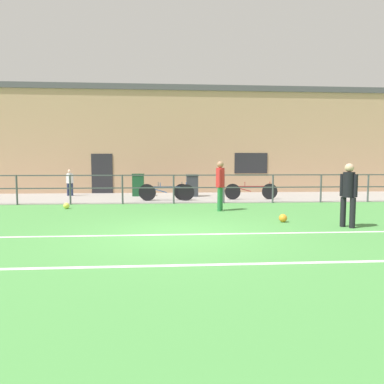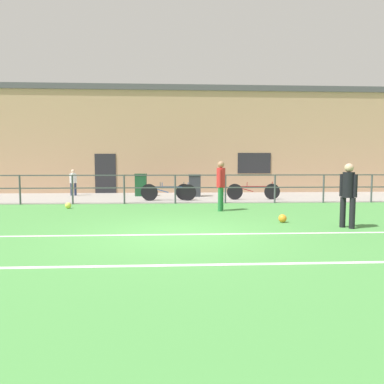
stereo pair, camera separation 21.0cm
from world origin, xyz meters
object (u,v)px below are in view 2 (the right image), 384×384
object	(u,v)px
player_goalkeeper	(348,191)
spectator_child	(73,181)
player_striker	(221,183)
soccer_ball_match	(283,218)
trash_bin_1	(195,185)
bicycle_parked_2	(253,191)
trash_bin_0	(141,185)
bicycle_parked_1	(166,192)
soccer_ball_spare	(68,205)
bicycle_parked_0	(169,192)

from	to	relation	value
player_goalkeeper	spectator_child	xyz separation A→B (m)	(-9.19, 9.06, -0.16)
player_striker	soccer_ball_match	world-z (taller)	player_striker
soccer_ball_match	trash_bin_1	xyz separation A→B (m)	(-1.93, 7.42, 0.44)
bicycle_parked_2	trash_bin_0	xyz separation A→B (m)	(-5.05, 1.98, 0.18)
spectator_child	player_striker	bearing A→B (deg)	141.95
bicycle_parked_1	bicycle_parked_2	world-z (taller)	bicycle_parked_1
soccer_ball_spare	bicycle_parked_2	bearing A→B (deg)	19.30
bicycle_parked_0	trash_bin_0	distance (m)	2.65
soccer_ball_spare	spectator_child	world-z (taller)	spectator_child
soccer_ball_spare	spectator_child	distance (m)	5.08
bicycle_parked_1	trash_bin_0	distance (m)	2.36
bicycle_parked_2	trash_bin_1	world-z (taller)	trash_bin_1
bicycle_parked_1	trash_bin_1	xyz separation A→B (m)	(1.32, 1.61, 0.17)
player_goalkeeper	soccer_ball_match	bearing A→B (deg)	19.58
soccer_ball_spare	bicycle_parked_0	bearing A→B (deg)	32.50
spectator_child	bicycle_parked_2	distance (m)	8.72
player_goalkeeper	player_striker	world-z (taller)	player_striker
bicycle_parked_0	bicycle_parked_1	bearing A→B (deg)	111.47
spectator_child	trash_bin_0	distance (m)	3.36
soccer_ball_spare	spectator_child	xyz separation A→B (m)	(-1.19, 4.90, 0.64)
bicycle_parked_0	player_goalkeeper	bearing A→B (deg)	-55.03
bicycle_parked_2	player_striker	bearing A→B (deg)	-119.23
soccer_ball_match	soccer_ball_spare	size ratio (longest dim) A/B	1.03
bicycle_parked_1	trash_bin_0	xyz separation A→B (m)	(-1.27, 1.98, 0.18)
spectator_child	bicycle_parked_1	size ratio (longest dim) A/B	0.58
player_striker	soccer_ball_match	distance (m)	2.91
spectator_child	trash_bin_0	xyz separation A→B (m)	(3.33, -0.40, -0.18)
player_goalkeeper	trash_bin_1	bearing A→B (deg)	-16.18
player_goalkeeper	player_striker	distance (m)	4.26
spectator_child	trash_bin_1	size ratio (longest dim) A/B	1.22
player_goalkeeper	spectator_child	bearing A→B (deg)	7.68
bicycle_parked_1	trash_bin_1	distance (m)	2.08
trash_bin_1	bicycle_parked_1	bearing A→B (deg)	-129.31
soccer_ball_spare	bicycle_parked_2	xyz separation A→B (m)	(7.20, 2.52, 0.27)
player_goalkeeper	bicycle_parked_0	xyz separation A→B (m)	(-4.48, 6.40, -0.52)
player_striker	bicycle_parked_1	bearing A→B (deg)	-133.27
bicycle_parked_0	trash_bin_1	world-z (taller)	trash_bin_1
bicycle_parked_1	trash_bin_0	world-z (taller)	trash_bin_0
soccer_ball_match	bicycle_parked_1	size ratio (longest dim) A/B	0.10
player_striker	trash_bin_1	distance (m)	5.03
player_striker	bicycle_parked_0	xyz separation A→B (m)	(-1.79, 3.10, -0.57)
soccer_ball_spare	player_striker	bearing A→B (deg)	-9.17
bicycle_parked_2	player_goalkeeper	bearing A→B (deg)	-83.16
soccer_ball_spare	bicycle_parked_2	distance (m)	7.63
bicycle_parked_2	trash_bin_0	world-z (taller)	trash_bin_0
bicycle_parked_1	trash_bin_1	world-z (taller)	trash_bin_1
bicycle_parked_1	spectator_child	bearing A→B (deg)	152.63
soccer_ball_spare	trash_bin_0	size ratio (longest dim) A/B	0.20
soccer_ball_match	spectator_child	world-z (taller)	spectator_child
player_striker	spectator_child	size ratio (longest dim) A/B	1.30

